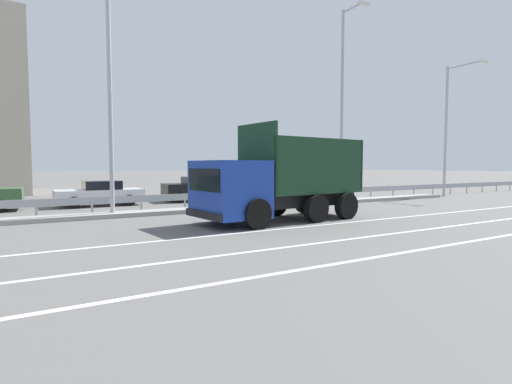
# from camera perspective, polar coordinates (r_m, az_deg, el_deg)

# --- Properties ---
(ground_plane) EXTENTS (320.00, 320.00, 0.00)m
(ground_plane) POSITION_cam_1_polar(r_m,az_deg,el_deg) (17.10, 1.39, -3.38)
(ground_plane) COLOR #605E5B
(lane_strip_0) EXTENTS (55.66, 0.16, 0.01)m
(lane_strip_0) POSITION_cam_1_polar(r_m,az_deg,el_deg) (14.24, 7.83, -4.85)
(lane_strip_0) COLOR silver
(lane_strip_0) RESTS_ON ground_plane
(lane_strip_1) EXTENTS (55.66, 0.16, 0.01)m
(lane_strip_1) POSITION_cam_1_polar(r_m,az_deg,el_deg) (12.38, 15.27, -6.25)
(lane_strip_1) COLOR silver
(lane_strip_1) RESTS_ON ground_plane
(lane_strip_2) EXTENTS (55.66, 0.16, 0.01)m
(lane_strip_2) POSITION_cam_1_polar(r_m,az_deg,el_deg) (11.11, 22.79, -7.55)
(lane_strip_2) COLOR silver
(lane_strip_2) RESTS_ON ground_plane
(median_island) EXTENTS (30.62, 1.10, 0.18)m
(median_island) POSITION_cam_1_polar(r_m,az_deg,el_deg) (19.53, -3.05, -2.23)
(median_island) COLOR gray
(median_island) RESTS_ON ground_plane
(median_guardrail) EXTENTS (55.66, 0.09, 0.78)m
(median_guardrail) POSITION_cam_1_polar(r_m,az_deg,el_deg) (20.52, -4.57, -0.60)
(median_guardrail) COLOR #9EA0A5
(median_guardrail) RESTS_ON ground_plane
(dump_truck) EXTENTS (7.09, 3.22, 3.69)m
(dump_truck) POSITION_cam_1_polar(r_m,az_deg,el_deg) (15.04, 1.33, 0.45)
(dump_truck) COLOR #19389E
(dump_truck) RESTS_ON ground_plane
(median_road_sign) EXTENTS (0.71, 0.16, 2.16)m
(median_road_sign) POSITION_cam_1_polar(r_m,az_deg,el_deg) (22.09, 8.03, 1.14)
(median_road_sign) COLOR white
(median_road_sign) RESTS_ON ground_plane
(street_lamp_1) EXTENTS (0.71, 2.56, 10.88)m
(street_lamp_1) POSITION_cam_1_polar(r_m,az_deg,el_deg) (17.91, -20.09, 15.96)
(street_lamp_1) COLOR #ADADB2
(street_lamp_1) RESTS_ON ground_plane
(street_lamp_2) EXTENTS (0.71, 1.88, 10.92)m
(street_lamp_2) POSITION_cam_1_polar(r_m,az_deg,el_deg) (23.86, 12.37, 12.81)
(street_lamp_2) COLOR #ADADB2
(street_lamp_2) RESTS_ON ground_plane
(street_lamp_3) EXTENTS (0.71, 2.73, 8.94)m
(street_lamp_3) POSITION_cam_1_polar(r_m,az_deg,el_deg) (30.85, 25.85, 8.75)
(street_lamp_3) COLOR #ADADB2
(street_lamp_3) RESTS_ON ground_plane
(parked_car_3) EXTENTS (4.36, 1.94, 1.33)m
(parked_car_3) POSITION_cam_1_polar(r_m,az_deg,el_deg) (22.77, -21.39, -0.13)
(parked_car_3) COLOR silver
(parked_car_3) RESTS_ON ground_plane
(parked_car_4) EXTENTS (3.97, 2.28, 1.47)m
(parked_car_4) POSITION_cam_1_polar(r_m,az_deg,el_deg) (24.38, -8.57, 0.51)
(parked_car_4) COLOR black
(parked_car_4) RESTS_ON ground_plane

